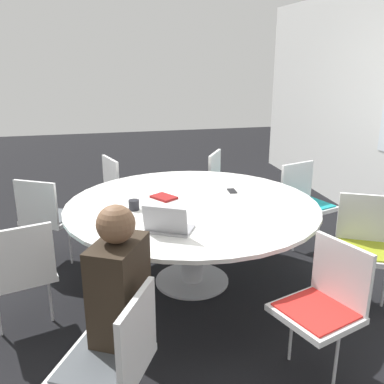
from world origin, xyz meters
TOP-DOWN VIEW (x-y plane):
  - ground_plane at (0.00, 0.00)m, footprint 16.00×16.00m
  - conference_table at (0.00, 0.00)m, footprint 2.12×2.12m
  - chair_0 at (1.53, -0.74)m, footprint 0.59×0.58m
  - chair_1 at (1.30, 0.52)m, footprint 0.55×0.54m
  - chair_2 at (0.59, 1.27)m, footprint 0.58×0.58m
  - chair_3 at (-0.50, 1.31)m, footprint 0.54×0.55m
  - chair_4 at (-1.23, 0.67)m, footprint 0.59×0.59m
  - chair_5 at (-1.31, -0.50)m, footprint 0.55×0.54m
  - chair_6 at (-0.63, -1.25)m, footprint 0.58×0.59m
  - chair_7 at (0.46, -1.32)m, footprint 0.53×0.54m
  - person_0 at (1.28, -0.70)m, footprint 0.42×0.36m
  - laptop at (0.57, -0.30)m, footprint 0.36×0.39m
  - spiral_notebook at (-0.18, -0.21)m, footprint 0.26×0.24m
  - coffee_cup at (0.05, -0.49)m, footprint 0.09×0.09m
  - cell_phone at (-0.24, 0.43)m, footprint 0.14×0.08m

SIDE VIEW (x-z plane):
  - ground_plane at x=0.00m, z-range 0.00..0.00m
  - chair_0 at x=1.53m, z-range 0.09..0.96m
  - chair_1 at x=1.30m, z-range 0.09..0.96m
  - chair_2 at x=0.59m, z-range 0.09..0.96m
  - chair_3 at x=-0.50m, z-range 0.09..0.96m
  - chair_4 at x=-1.23m, z-range 0.09..0.96m
  - chair_5 at x=-1.31m, z-range 0.09..0.96m
  - chair_6 at x=-0.63m, z-range 0.09..0.96m
  - chair_7 at x=0.46m, z-range 0.09..0.96m
  - conference_table at x=0.00m, z-range 0.27..1.00m
  - person_0 at x=1.28m, z-range 0.11..1.32m
  - cell_phone at x=-0.24m, z-range 0.74..0.75m
  - spiral_notebook at x=-0.18m, z-range 0.74..0.76m
  - coffee_cup at x=0.05m, z-range 0.74..0.82m
  - laptop at x=0.57m, z-range 0.68..0.90m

